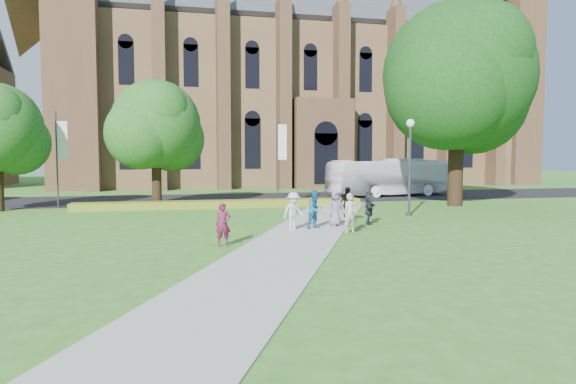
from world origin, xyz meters
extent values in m
plane|color=#327122|center=(0.00, 0.00, 0.00)|extent=(160.00, 160.00, 0.00)
cube|color=black|center=(0.00, 20.00, 0.01)|extent=(160.00, 10.00, 0.02)
cube|color=#B2B2A8|center=(0.00, 1.00, 0.02)|extent=(15.58, 28.54, 0.04)
cube|color=#A89721|center=(-2.00, 13.20, 0.23)|extent=(18.00, 1.40, 0.45)
cube|color=brown|center=(10.00, 40.00, 8.50)|extent=(52.00, 16.00, 17.00)
cube|color=brown|center=(-14.50, 33.00, 10.50)|extent=(3.50, 3.50, 21.00)
cube|color=brown|center=(34.50, 33.00, 10.50)|extent=(3.50, 3.50, 21.00)
cube|color=brown|center=(10.00, 31.00, 4.50)|extent=(6.00, 2.50, 9.00)
cylinder|color=#38383D|center=(7.50, 6.50, 2.40)|extent=(0.14, 0.14, 4.80)
sphere|color=white|center=(7.50, 6.50, 5.02)|extent=(0.44, 0.44, 0.44)
cylinder|color=#38383D|center=(7.50, 6.50, 0.07)|extent=(0.36, 0.36, 0.15)
cylinder|color=#332114|center=(13.00, 11.00, 3.30)|extent=(0.96, 0.96, 6.60)
sphere|color=#0F380F|center=(13.00, 11.00, 8.40)|extent=(9.60, 9.60, 9.60)
cylinder|color=#332114|center=(-6.00, 14.50, 2.06)|extent=(0.60, 0.60, 4.12)
sphere|color=#1C4314|center=(-6.00, 14.50, 5.25)|extent=(5.60, 5.60, 5.60)
cylinder|color=#38383D|center=(2.00, 15.20, 3.00)|extent=(0.10, 0.10, 6.00)
cube|color=white|center=(2.35, 15.20, 4.20)|extent=(0.60, 0.02, 2.40)
cylinder|color=#38383D|center=(-12.00, 15.20, 3.00)|extent=(0.10, 0.10, 6.00)
cube|color=white|center=(-11.65, 15.20, 4.20)|extent=(0.60, 0.02, 2.40)
imported|color=silver|center=(12.29, 19.50, 1.53)|extent=(11.11, 4.41, 3.02)
imported|color=maroon|center=(-3.38, -0.77, 0.80)|extent=(0.57, 0.39, 1.52)
imported|color=#1C598E|center=(1.05, 2.60, 0.89)|extent=(1.00, 0.90, 1.69)
imported|color=silver|center=(-0.04, 2.26, 0.86)|extent=(1.22, 0.98, 1.65)
imported|color=black|center=(3.27, 4.65, 0.89)|extent=(1.07, 0.85, 1.70)
imported|color=slate|center=(2.17, 3.13, 0.85)|extent=(0.91, 0.71, 1.63)
imported|color=#25262D|center=(3.95, 3.49, 0.80)|extent=(1.06, 1.46, 1.52)
imported|color=#AAA08E|center=(2.12, 1.03, 0.87)|extent=(0.62, 0.43, 1.66)
imported|color=#F0AAB3|center=(2.35, 3.23, 2.03)|extent=(1.11, 1.11, 0.73)
camera|label=1|loc=(-5.26, -19.11, 3.24)|focal=32.00mm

